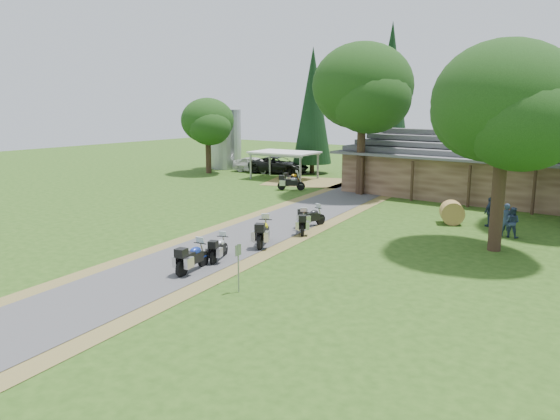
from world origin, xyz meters
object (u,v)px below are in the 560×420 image
Objects in this scene: silo at (226,137)px; motorcycle_row_b at (219,247)px; carport at (284,165)px; hay_bale at (452,213)px; motorcycle_row_d at (303,221)px; motorcycle_row_e at (312,216)px; motorcycle_row_c at (263,231)px; motorcycle_carport_a at (292,177)px; car_white_sedan at (255,162)px; motorcycle_row_a at (193,256)px; motorcycle_carport_b at (291,182)px; lodge at (490,164)px; car_dark_suv at (279,161)px.

motorcycle_row_b is at bearing -48.28° from silo.
hay_bale is (18.64, -9.10, -0.58)m from carport.
motorcycle_row_e is (-0.43, 1.49, -0.02)m from motorcycle_row_d.
silo is 31.84m from motorcycle_row_c.
motorcycle_carport_a is (-10.51, 17.22, -0.15)m from motorcycle_row_c.
car_white_sedan is 3.33× the size of motorcycle_row_b.
motorcycle_row_a is (22.91, -27.26, -2.63)m from silo.
motorcycle_carport_b reaches higher than motorcycle_row_e.
hay_bale is at bearing -45.44° from motorcycle_row_b.
silo reaches higher than motorcycle_row_b.
lodge is at bearing -2.20° from carport.
motorcycle_row_e is at bearing -140.31° from car_white_sedan.
motorcycle_carport_a is at bearing 14.88° from motorcycle_row_a.
lodge is at bearing -107.44° from car_dark_suv.
car_white_sedan reaches higher than motorcycle_row_c.
carport is 4.37× the size of hay_bale.
carport is 3.43× the size of motorcycle_carport_a.
carport is 2.92× the size of motorcycle_row_a.
hay_bale is at bearing -131.45° from car_dark_suv.
motorcycle_row_d is (18.19, -18.16, -0.33)m from car_white_sedan.
car_dark_suv is 3.81× the size of motorcycle_carport_a.
motorcycle_row_c reaches higher than motorcycle_row_d.
motorcycle_carport_a is (5.14, -4.97, -0.65)m from car_dark_suv.
lodge is 11.82× the size of motorcycle_row_e.
lodge is 20.98m from motorcycle_row_c.
motorcycle_carport_a is (-10.18, 12.43, -0.05)m from motorcycle_row_e.
silo is at bearing 157.13° from hay_bale.
motorcycle_row_a is 0.92× the size of motorcycle_row_c.
car_white_sedan is 28.06m from motorcycle_row_c.
carport reaches higher than hay_bale.
lodge is 27.55m from silo.
motorcycle_row_d is at bearing -23.40° from motorcycle_row_b.
motorcycle_carport_b is at bearing 3.81° from motorcycle_row_b.
silo is 3.55× the size of motorcycle_row_d.
motorcycle_row_d is 8.95m from hay_bale.
motorcycle_row_d is 1.03× the size of motorcycle_row_e.
motorcycle_carport_b is at bearing 163.43° from hay_bale.
lodge is 22.99m from car_white_sedan.
car_white_sedan is at bearing 12.52° from motorcycle_row_c.
car_dark_suv is at bearing 103.07° from motorcycle_carport_b.
silo is 3.64× the size of motorcycle_row_e.
hay_bale is at bearing -35.54° from motorcycle_row_e.
hay_bale reaches higher than motorcycle_row_d.
motorcycle_row_e is 1.38× the size of hay_bale.
car_dark_suv is 3.65× the size of motorcycle_row_b.
lodge is 10.13× the size of motorcycle_row_c.
silo is at bearing 17.92° from motorcycle_row_c.
silo is at bearing 77.28° from car_dark_suv.
motorcycle_carport_b is (-8.72, 17.73, 0.07)m from motorcycle_row_b.
motorcycle_carport_b is (13.91, -7.66, -2.63)m from silo.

